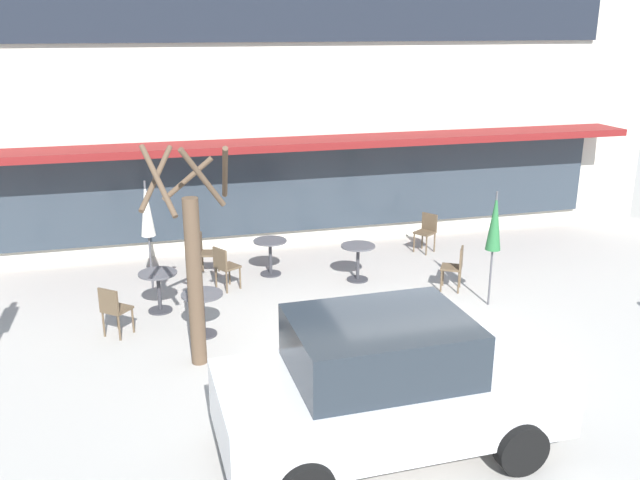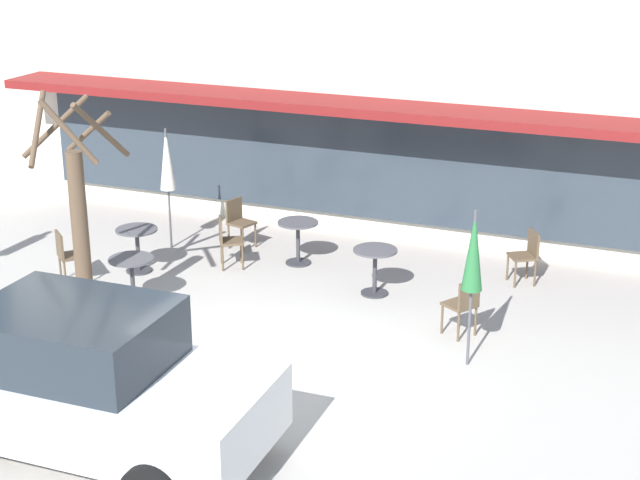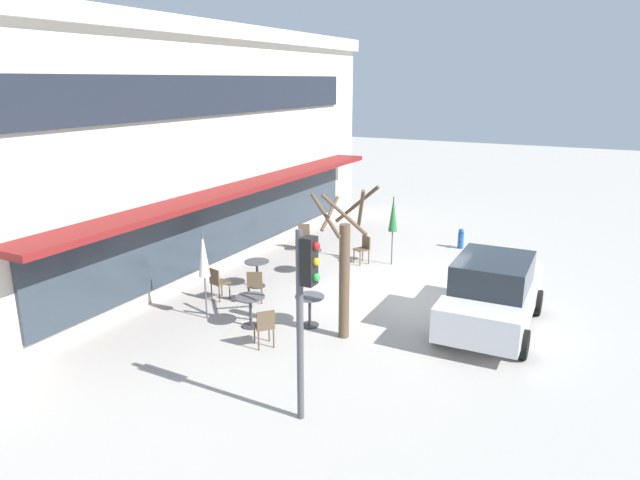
% 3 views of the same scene
% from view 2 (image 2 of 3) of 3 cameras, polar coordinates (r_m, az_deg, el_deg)
% --- Properties ---
extents(ground_plane, '(80.00, 80.00, 0.00)m').
position_cam_2_polar(ground_plane, '(12.99, -3.52, -8.24)').
color(ground_plane, '#ADA8A0').
extents(building_facade, '(18.28, 9.10, 7.29)m').
position_cam_2_polar(building_facade, '(21.05, 8.31, 12.76)').
color(building_facade, beige).
rests_on(building_facade, ground).
extents(cafe_table_near_wall, '(0.70, 0.70, 0.76)m').
position_cam_2_polar(cafe_table_near_wall, '(15.51, 3.22, -1.39)').
color(cafe_table_near_wall, '#333338').
rests_on(cafe_table_near_wall, ground).
extents(cafe_table_streetside, '(0.70, 0.70, 0.76)m').
position_cam_2_polar(cafe_table_streetside, '(16.78, -1.29, 0.28)').
color(cafe_table_streetside, '#333338').
rests_on(cafe_table_streetside, ground).
extents(cafe_table_by_tree, '(0.70, 0.70, 0.76)m').
position_cam_2_polar(cafe_table_by_tree, '(16.71, -10.58, -0.15)').
color(cafe_table_by_tree, '#333338').
rests_on(cafe_table_by_tree, ground).
extents(cafe_table_mid_patio, '(0.70, 0.70, 0.76)m').
position_cam_2_polar(cafe_table_mid_patio, '(15.39, -10.88, -1.89)').
color(cafe_table_mid_patio, '#333338').
rests_on(cafe_table_mid_patio, ground).
extents(patio_umbrella_green_folded, '(0.28, 0.28, 2.20)m').
position_cam_2_polar(patio_umbrella_green_folded, '(17.44, -8.90, 4.61)').
color(patio_umbrella_green_folded, '#4C4C51').
rests_on(patio_umbrella_green_folded, ground).
extents(patio_umbrella_cream_folded, '(0.28, 0.28, 2.20)m').
position_cam_2_polar(patio_umbrella_cream_folded, '(12.92, 8.91, -0.69)').
color(patio_umbrella_cream_folded, '#4C4C51').
rests_on(patio_umbrella_cream_folded, ground).
extents(cafe_chair_0, '(0.55, 0.55, 0.89)m').
position_cam_2_polar(cafe_chair_0, '(16.68, -5.43, 0.10)').
color(cafe_chair_0, brown).
rests_on(cafe_chair_0, ground).
extents(cafe_chair_1, '(0.55, 0.55, 0.89)m').
position_cam_2_polar(cafe_chair_1, '(14.16, 8.35, -3.63)').
color(cafe_chair_1, brown).
rests_on(cafe_chair_1, ground).
extents(cafe_chair_2, '(0.49, 0.49, 0.89)m').
position_cam_2_polar(cafe_chair_2, '(17.63, -4.76, 1.21)').
color(cafe_chair_2, brown).
rests_on(cafe_chair_2, ground).
extents(cafe_chair_3, '(0.55, 0.55, 0.89)m').
position_cam_2_polar(cafe_chair_3, '(16.28, 11.94, -0.74)').
color(cafe_chair_3, brown).
rests_on(cafe_chair_3, ground).
extents(cafe_chair_4, '(0.56, 0.56, 0.89)m').
position_cam_2_polar(cafe_chair_4, '(16.44, -14.52, -0.74)').
color(cafe_chair_4, brown).
rests_on(cafe_chair_4, ground).
extents(parked_sedan, '(4.23, 2.08, 1.76)m').
position_cam_2_polar(parked_sedan, '(11.39, -13.52, -8.01)').
color(parked_sedan, silver).
rests_on(parked_sedan, ground).
extents(street_tree, '(1.35, 1.40, 3.49)m').
position_cam_2_polar(street_tree, '(14.36, -13.85, 1.15)').
color(street_tree, brown).
rests_on(street_tree, ground).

